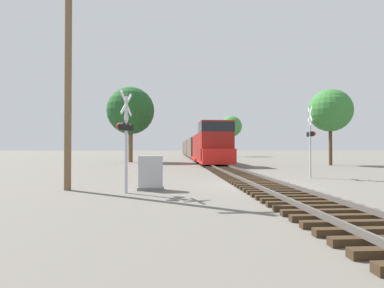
% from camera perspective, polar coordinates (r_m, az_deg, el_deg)
% --- Properties ---
extents(ground_plane, '(400.00, 400.00, 0.00)m').
position_cam_1_polar(ground_plane, '(14.61, 12.80, -7.70)').
color(ground_plane, '#666059').
extents(rail_track_bed, '(2.60, 160.00, 0.31)m').
position_cam_1_polar(rail_track_bed, '(14.59, 12.79, -7.18)').
color(rail_track_bed, '#382819').
rests_on(rail_track_bed, ground).
extents(freight_train, '(3.08, 59.11, 4.32)m').
position_cam_1_polar(freight_train, '(54.58, 0.64, -0.72)').
color(freight_train, maroon).
rests_on(freight_train, ground).
extents(crossing_signal_near, '(0.57, 1.01, 3.98)m').
position_cam_1_polar(crossing_signal_near, '(12.05, -12.56, 2.36)').
color(crossing_signal_near, '#B7B7BC').
rests_on(crossing_signal_near, ground).
extents(crossing_signal_far, '(0.48, 1.01, 4.23)m').
position_cam_1_polar(crossing_signal_far, '(19.12, 21.66, 1.29)').
color(crossing_signal_far, '#B7B7BC').
rests_on(crossing_signal_far, ground).
extents(relay_cabinet, '(1.09, 0.57, 1.44)m').
position_cam_1_polar(relay_cabinet, '(12.77, -7.86, -5.53)').
color(relay_cabinet, slate).
rests_on(relay_cabinet, ground).
extents(utility_pole, '(1.80, 0.29, 9.34)m').
position_cam_1_polar(utility_pole, '(13.95, -22.53, 11.86)').
color(utility_pole, brown).
rests_on(utility_pole, ground).
extents(tree_far_right, '(4.37, 4.37, 7.84)m').
position_cam_1_polar(tree_far_right, '(34.16, 24.84, 5.80)').
color(tree_far_right, '#473521').
rests_on(tree_far_right, ground).
extents(tree_mid_background, '(5.92, 5.92, 9.44)m').
position_cam_1_polar(tree_mid_background, '(38.58, -11.60, 6.21)').
color(tree_mid_background, brown).
rests_on(tree_mid_background, ground).
extents(tree_deep_background, '(4.40, 4.40, 8.55)m').
position_cam_1_polar(tree_deep_background, '(63.48, 7.52, 3.31)').
color(tree_deep_background, '#473521').
rests_on(tree_deep_background, ground).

